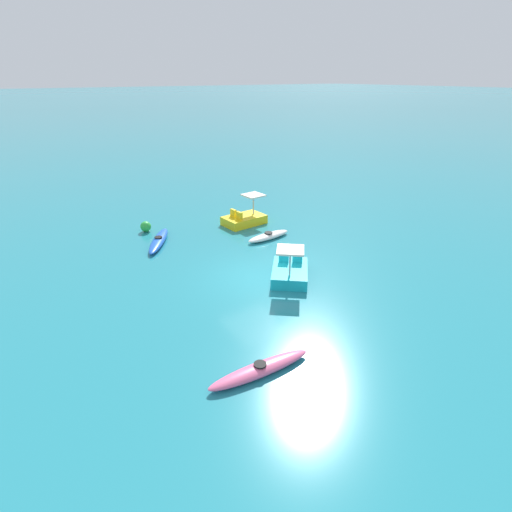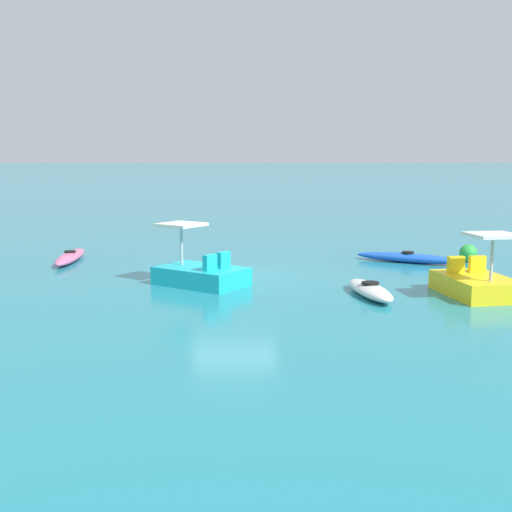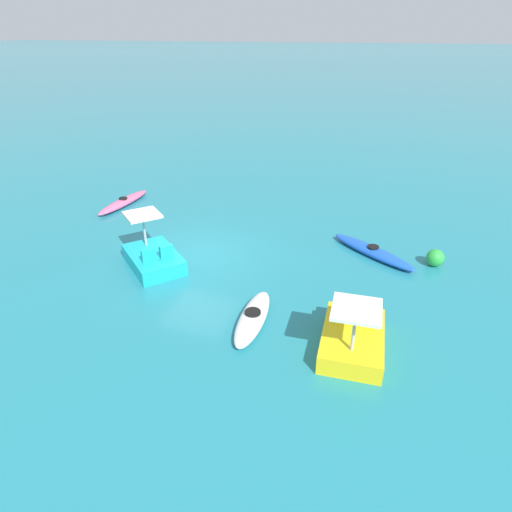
# 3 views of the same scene
# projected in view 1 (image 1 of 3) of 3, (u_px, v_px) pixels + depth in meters

# --- Properties ---
(ground_plane) EXTENTS (600.00, 600.00, 0.00)m
(ground_plane) POSITION_uv_depth(u_px,v_px,m) (254.00, 276.00, 17.66)
(ground_plane) COLOR teal
(kayak_blue) EXTENTS (3.28, 2.50, 0.37)m
(kayak_blue) POSITION_uv_depth(u_px,v_px,m) (159.00, 240.00, 21.04)
(kayak_blue) COLOR blue
(kayak_blue) RESTS_ON ground_plane
(kayak_white) EXTENTS (0.88, 2.72, 0.37)m
(kayak_white) POSITION_uv_depth(u_px,v_px,m) (269.00, 236.00, 21.63)
(kayak_white) COLOR white
(kayak_white) RESTS_ON ground_plane
(kayak_pink) EXTENTS (0.81, 3.40, 0.37)m
(kayak_pink) POSITION_uv_depth(u_px,v_px,m) (260.00, 369.00, 11.85)
(kayak_pink) COLOR pink
(kayak_pink) RESTS_ON ground_plane
(pedal_boat_cyan) EXTENTS (2.80, 2.70, 1.68)m
(pedal_boat_cyan) POSITION_uv_depth(u_px,v_px,m) (290.00, 271.00, 17.36)
(pedal_boat_cyan) COLOR #19B7C6
(pedal_boat_cyan) RESTS_ON ground_plane
(pedal_boat_yellow) EXTENTS (1.65, 2.53, 1.68)m
(pedal_boat_yellow) POSITION_uv_depth(u_px,v_px,m) (244.00, 219.00, 23.71)
(pedal_boat_yellow) COLOR yellow
(pedal_boat_yellow) RESTS_ON ground_plane
(buoy_green) EXTENTS (0.60, 0.60, 0.60)m
(buoy_green) POSITION_uv_depth(u_px,v_px,m) (146.00, 227.00, 22.58)
(buoy_green) COLOR green
(buoy_green) RESTS_ON ground_plane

